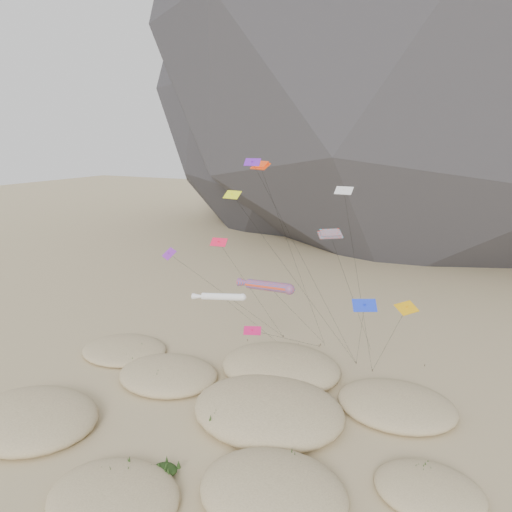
# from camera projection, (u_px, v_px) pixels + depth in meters

# --- Properties ---
(ground) EXTENTS (500.00, 500.00, 0.00)m
(ground) POSITION_uv_depth(u_px,v_px,m) (221.00, 437.00, 50.01)
(ground) COLOR #CCB789
(ground) RESTS_ON ground
(dunes) EXTENTS (52.77, 38.62, 3.91)m
(dunes) POSITION_uv_depth(u_px,v_px,m) (228.00, 407.00, 54.24)
(dunes) COLOR #CCB789
(dunes) RESTS_ON ground
(dune_grass) EXTENTS (42.61, 27.39, 1.49)m
(dune_grass) POSITION_uv_depth(u_px,v_px,m) (226.00, 414.00, 52.66)
(dune_grass) COLOR black
(dune_grass) RESTS_ON ground
(kite_stakes) EXTENTS (24.71, 5.30, 0.30)m
(kite_stakes) POSITION_uv_depth(u_px,v_px,m) (325.00, 350.00, 69.75)
(kite_stakes) COLOR #3F2D1E
(kite_stakes) RESTS_ON ground
(rainbow_tube_kite) EXTENTS (8.16, 17.21, 13.67)m
(rainbow_tube_kite) POSITION_uv_depth(u_px,v_px,m) (266.00, 286.00, 56.87)
(rainbow_tube_kite) COLOR #FF441A
(rainbow_tube_kite) RESTS_ON ground
(white_tube_kite) EXTENTS (6.68, 15.82, 11.91)m
(white_tube_kite) POSITION_uv_depth(u_px,v_px,m) (220.00, 297.00, 57.80)
(white_tube_kite) COLOR white
(white_tube_kite) RESTS_ON ground
(orange_parafoil) EXTENTS (6.34, 12.50, 26.57)m
(orange_parafoil) POSITION_uv_depth(u_px,v_px,m) (261.00, 168.00, 58.05)
(orange_parafoil) COLOR #F83D0D
(orange_parafoil) RESTS_ON ground
(multi_parafoil) EXTENTS (2.52, 19.40, 20.32)m
(multi_parafoil) POSITION_uv_depth(u_px,v_px,m) (331.00, 236.00, 50.17)
(multi_parafoil) COLOR red
(multi_parafoil) RESTS_ON ground
(delta_kites) EXTENTS (30.48, 22.21, 27.04)m
(delta_kites) POSITION_uv_depth(u_px,v_px,m) (279.00, 256.00, 54.78)
(delta_kites) COLOR #CF1356
(delta_kites) RESTS_ON ground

